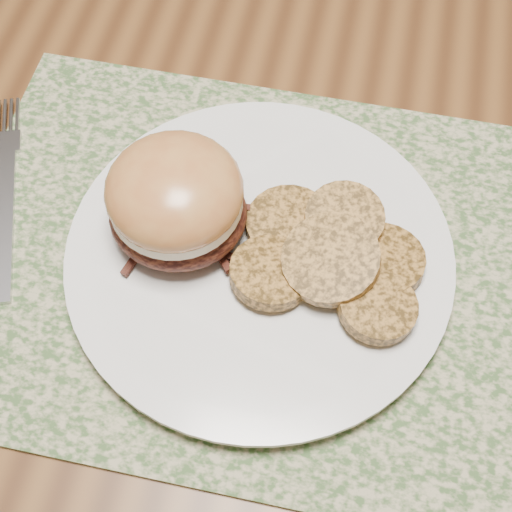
{
  "coord_description": "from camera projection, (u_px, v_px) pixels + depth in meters",
  "views": [
    {
      "loc": [
        0.24,
        -0.25,
        1.21
      ],
      "look_at": [
        0.19,
        -0.02,
        0.79
      ],
      "focal_mm": 50.0,
      "sensor_mm": 36.0,
      "label": 1
    }
  ],
  "objects": [
    {
      "name": "ground",
      "position": [
        146.0,
        457.0,
        1.19
      ],
      "size": [
        3.5,
        3.5,
        0.0
      ],
      "primitive_type": "plane",
      "color": "#56381D",
      "rests_on": "ground"
    },
    {
      "name": "dining_table",
      "position": [
        40.0,
        267.0,
        0.61
      ],
      "size": [
        1.5,
        0.9,
        0.75
      ],
      "color": "brown",
      "rests_on": "ground"
    },
    {
      "name": "placemat",
      "position": [
        259.0,
        262.0,
        0.52
      ],
      "size": [
        0.45,
        0.33,
        0.0
      ],
      "primitive_type": "cube",
      "color": "#3C592D",
      "rests_on": "dining_table"
    },
    {
      "name": "dinner_plate",
      "position": [
        259.0,
        256.0,
        0.51
      ],
      "size": [
        0.26,
        0.26,
        0.02
      ],
      "primitive_type": "cylinder",
      "color": "silver",
      "rests_on": "placemat"
    },
    {
      "name": "pork_sandwich",
      "position": [
        176.0,
        200.0,
        0.48
      ],
      "size": [
        0.11,
        0.1,
        0.07
      ],
      "rotation": [
        0.0,
        0.0,
        0.11
      ],
      "color": "black",
      "rests_on": "dinner_plate"
    },
    {
      "name": "roasted_potatoes",
      "position": [
        331.0,
        255.0,
        0.49
      ],
      "size": [
        0.15,
        0.14,
        0.04
      ],
      "color": "olive",
      "rests_on": "dinner_plate"
    },
    {
      "name": "fork",
      "position": [
        5.0,
        192.0,
        0.55
      ],
      "size": [
        0.08,
        0.18,
        0.0
      ],
      "rotation": [
        0.0,
        0.0,
        0.34
      ],
      "color": "#B4B4BB",
      "rests_on": "placemat"
    }
  ]
}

